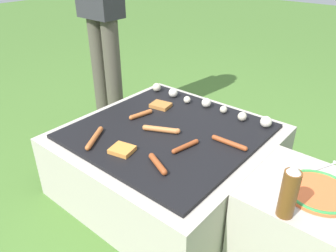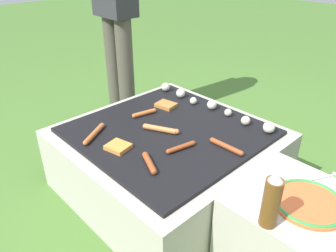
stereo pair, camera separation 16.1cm
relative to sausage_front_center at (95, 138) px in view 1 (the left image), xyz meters
name	(u,v)px [view 1 (the left image)]	position (x,y,z in m)	size (l,w,h in m)	color
ground_plane	(168,186)	(0.20, 0.30, -0.37)	(14.00, 14.00, 0.00)	#47702D
grill	(168,160)	(0.20, 0.30, -0.19)	(0.95, 0.95, 0.36)	#B2AA9E
side_ledge	(308,228)	(0.93, 0.29, -0.19)	(0.50, 0.45, 0.36)	#B2AA9E
sausage_back_center	(158,164)	(0.36, 0.03, 0.00)	(0.14, 0.08, 0.03)	#93421E
sausage_front_left	(161,129)	(0.19, 0.26, 0.00)	(0.17, 0.10, 0.03)	#C6753D
sausage_front_center	(95,138)	(0.00, 0.00, 0.00)	(0.11, 0.17, 0.02)	#B7602D
sausage_mid_left	(141,114)	(0.00, 0.31, 0.00)	(0.05, 0.14, 0.02)	#B7602D
sausage_back_left	(185,146)	(0.37, 0.22, 0.00)	(0.05, 0.15, 0.02)	#93421E
sausage_front_right	(229,143)	(0.51, 0.37, 0.00)	(0.18, 0.03, 0.02)	#93421E
bread_slice_left	(122,150)	(0.17, 0.02, 0.00)	(0.12, 0.11, 0.02)	#D18438
bread_slice_center	(161,105)	(0.00, 0.47, 0.00)	(0.12, 0.10, 0.02)	#B27033
mushroom_row	(206,103)	(0.20, 0.63, 0.01)	(0.78, 0.07, 0.06)	beige
plate_colorful	(319,191)	(0.93, 0.29, 0.00)	(0.26, 0.26, 0.02)	orange
condiment_bottle	(289,192)	(0.88, 0.10, 0.09)	(0.06, 0.06, 0.21)	brown
fork_utensil	(323,167)	(0.89, 0.46, -0.01)	(0.09, 0.17, 0.01)	silver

